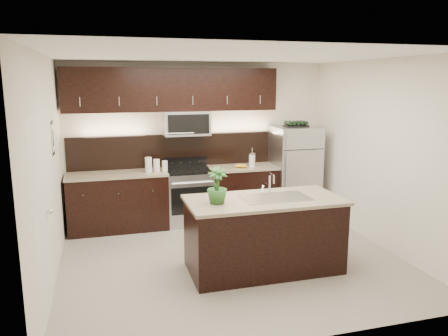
{
  "coord_description": "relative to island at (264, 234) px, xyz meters",
  "views": [
    {
      "loc": [
        -1.61,
        -5.36,
        2.39
      ],
      "look_at": [
        0.05,
        0.55,
        1.16
      ],
      "focal_mm": 35.0,
      "sensor_mm": 36.0,
      "label": 1
    }
  ],
  "objects": [
    {
      "name": "room_walls",
      "position": [
        -0.42,
        0.36,
        1.22
      ],
      "size": [
        4.52,
        4.02,
        2.71
      ],
      "color": "silver",
      "rests_on": "ground"
    },
    {
      "name": "island",
      "position": [
        0.0,
        0.0,
        0.0
      ],
      "size": [
        1.96,
        0.96,
        0.94
      ],
      "color": "black",
      "rests_on": "ground"
    },
    {
      "name": "refrigerator",
      "position": [
        1.35,
        2.03,
        0.33
      ],
      "size": [
        0.77,
        0.7,
        1.6
      ],
      "primitive_type": "cube",
      "color": "#B2B2B7",
      "rests_on": "ground"
    },
    {
      "name": "canisters",
      "position": [
        -1.12,
        2.04,
        0.58
      ],
      "size": [
        0.36,
        0.11,
        0.24
      ],
      "rotation": [
        0.0,
        0.0,
        -0.04
      ],
      "color": "silver",
      "rests_on": "counter_run"
    },
    {
      "name": "sink_faucet",
      "position": [
        0.15,
        0.01,
        0.48
      ],
      "size": [
        0.84,
        0.5,
        0.28
      ],
      "color": "silver",
      "rests_on": "island"
    },
    {
      "name": "french_press",
      "position": [
        0.55,
        2.04,
        0.59
      ],
      "size": [
        0.11,
        0.11,
        0.32
      ],
      "rotation": [
        0.0,
        0.0,
        0.28
      ],
      "color": "silver",
      "rests_on": "counter_run"
    },
    {
      "name": "upper_fixtures",
      "position": [
        -0.74,
        2.24,
        1.67
      ],
      "size": [
        3.49,
        0.4,
        1.66
      ],
      "color": "black",
      "rests_on": "counter_run"
    },
    {
      "name": "counter_run",
      "position": [
        -0.76,
        2.09,
        -0.0
      ],
      "size": [
        3.51,
        0.65,
        0.94
      ],
      "color": "black",
      "rests_on": "ground"
    },
    {
      "name": "wine_rack",
      "position": [
        1.35,
        2.03,
        1.18
      ],
      "size": [
        0.4,
        0.25,
        0.1
      ],
      "color": "black",
      "rests_on": "refrigerator"
    },
    {
      "name": "ground",
      "position": [
        -0.31,
        0.4,
        -0.47
      ],
      "size": [
        4.5,
        4.5,
        0.0
      ],
      "primitive_type": "plane",
      "color": "gray",
      "rests_on": "ground"
    },
    {
      "name": "plant",
      "position": [
        -0.62,
        -0.04,
        0.69
      ],
      "size": [
        0.26,
        0.26,
        0.44
      ],
      "primitive_type": "imported",
      "rotation": [
        0.0,
        0.0,
        0.05
      ],
      "color": "#285722",
      "rests_on": "island"
    },
    {
      "name": "bananas",
      "position": [
        0.28,
        2.01,
        0.5
      ],
      "size": [
        0.25,
        0.23,
        0.06
      ],
      "primitive_type": "ellipsoid",
      "rotation": [
        0.0,
        0.0,
        -0.4
      ],
      "color": "gold",
      "rests_on": "counter_run"
    }
  ]
}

